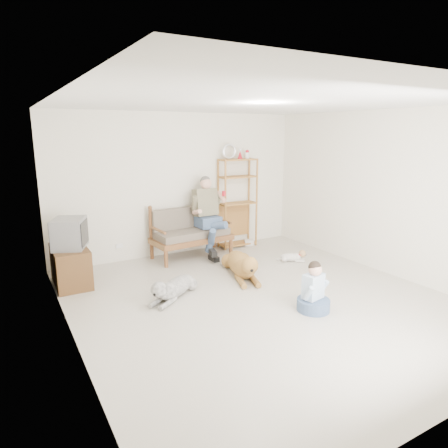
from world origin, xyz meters
TOP-DOWN VIEW (x-y plane):
  - floor at (0.00, 0.00)m, footprint 5.50×5.50m
  - ceiling at (0.00, 0.00)m, footprint 5.50×5.50m
  - wall_back at (0.00, 2.75)m, footprint 5.00×0.00m
  - wall_left at (-2.50, 0.00)m, footprint 0.00×5.50m
  - wall_right at (2.50, 0.00)m, footprint 0.00×5.50m
  - loveseat at (0.04, 2.43)m, footprint 1.55×0.81m
  - man at (0.35, 2.19)m, footprint 0.58×0.83m
  - etagere at (1.18, 2.55)m, footprint 0.81×0.35m
  - book_stack at (1.42, 2.47)m, footprint 0.22×0.19m
  - tv_stand at (-2.23, 1.98)m, footprint 0.51×0.90m
  - crt_tv at (-2.19, 1.96)m, footprint 0.62×0.68m
  - wall_outlet at (-1.25, 2.73)m, footprint 0.12×0.02m
  - golden_retriever at (0.30, 0.98)m, footprint 0.70×1.51m
  - shaggy_dog at (-1.05, 0.71)m, footprint 1.00×0.82m
  - terrier at (1.55, 1.15)m, footprint 0.50×0.40m
  - child at (0.41, -0.61)m, footprint 0.44×0.44m

SIDE VIEW (x-z plane):
  - floor at x=0.00m, z-range 0.00..0.00m
  - book_stack at x=1.42m, z-range 0.00..0.12m
  - terrier at x=1.55m, z-range -0.02..0.20m
  - shaggy_dog at x=-1.05m, z-range -0.04..0.33m
  - golden_retriever at x=0.30m, z-range -0.04..0.43m
  - child at x=0.41m, z-range -0.10..0.59m
  - wall_outlet at x=-1.25m, z-range 0.26..0.34m
  - tv_stand at x=-2.23m, z-range 0.00..0.60m
  - loveseat at x=0.04m, z-range 0.01..0.96m
  - man at x=0.35m, z-range 0.03..1.37m
  - crt_tv at x=-2.19m, z-range 0.60..1.06m
  - etagere at x=1.18m, z-range -0.13..1.99m
  - wall_left at x=-2.50m, z-range -1.40..4.10m
  - wall_right at x=2.50m, z-range -1.40..4.10m
  - wall_back at x=0.00m, z-range -1.15..3.85m
  - ceiling at x=0.00m, z-range 2.70..2.70m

